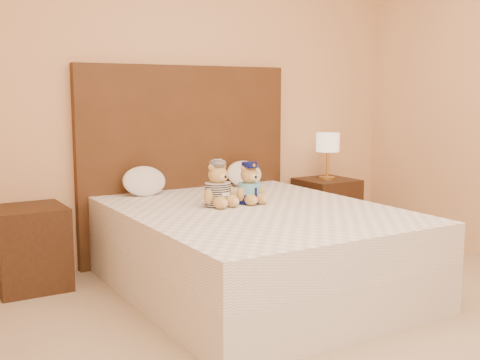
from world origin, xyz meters
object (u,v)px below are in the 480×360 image
at_px(pillow_left, 144,180).
at_px(teddy_police, 249,183).
at_px(teddy_prisoner, 218,184).
at_px(pillow_right, 244,172).
at_px(nightstand_left, 31,248).
at_px(lamp, 328,145).
at_px(bed, 255,249).
at_px(nightstand_right, 326,210).

bearing_deg(pillow_left, teddy_police, -53.57).
xyz_separation_m(teddy_prisoner, pillow_right, (0.60, 0.65, -0.04)).
bearing_deg(teddy_police, nightstand_left, 148.95).
bearing_deg(pillow_right, pillow_left, 180.00).
height_order(lamp, pillow_left, lamp).
distance_m(bed, pillow_right, 1.01).
xyz_separation_m(nightstand_left, nightstand_right, (2.50, 0.00, 0.00)).
bearing_deg(teddy_police, nightstand_right, 22.63).
xyz_separation_m(nightstand_right, lamp, (-0.00, 0.00, 0.57)).
height_order(teddy_police, pillow_right, teddy_police).
relative_size(lamp, teddy_prisoner, 1.37).
xyz_separation_m(lamp, pillow_right, (-0.82, 0.03, -0.19)).
bearing_deg(nightstand_left, pillow_right, 1.02).
xyz_separation_m(bed, teddy_police, (0.06, 0.17, 0.41)).
bearing_deg(pillow_right, teddy_prisoner, -132.79).
relative_size(lamp, teddy_police, 1.45).
relative_size(teddy_police, pillow_right, 0.88).
xyz_separation_m(nightstand_left, teddy_police, (1.31, -0.63, 0.41)).
relative_size(bed, lamp, 5.00).
bearing_deg(nightstand_left, lamp, 0.00).
bearing_deg(pillow_left, lamp, -1.03).
height_order(teddy_prisoner, pillow_left, teddy_prisoner).
xyz_separation_m(teddy_police, teddy_prisoner, (-0.24, 0.01, 0.01)).
xyz_separation_m(bed, nightstand_right, (1.25, 0.80, -0.00)).
height_order(nightstand_left, pillow_right, pillow_right).
bearing_deg(pillow_left, nightstand_right, -1.03).
xyz_separation_m(nightstand_right, teddy_prisoner, (-1.42, -0.62, 0.42)).
xyz_separation_m(teddy_prisoner, pillow_left, (-0.25, 0.65, -0.03)).
bearing_deg(teddy_police, pillow_right, 55.68).
bearing_deg(pillow_left, bed, -62.82).
bearing_deg(teddy_prisoner, pillow_left, 100.87).
relative_size(lamp, pillow_left, 1.22).
bearing_deg(pillow_left, pillow_right, 0.00).
bearing_deg(lamp, pillow_left, 178.97).
bearing_deg(bed, nightstand_right, 32.62).
height_order(nightstand_left, teddy_police, teddy_police).
bearing_deg(nightstand_left, teddy_police, -25.70).
bearing_deg(nightstand_right, lamp, 180.00).
height_order(nightstand_right, pillow_left, pillow_left).
bearing_deg(nightstand_left, pillow_left, 2.09).
xyz_separation_m(nightstand_left, teddy_prisoner, (1.08, -0.62, 0.42)).
bearing_deg(teddy_prisoner, pillow_right, 36.88).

